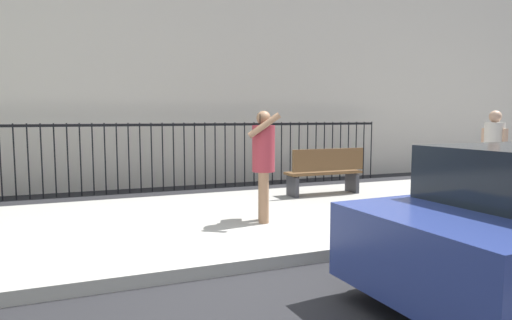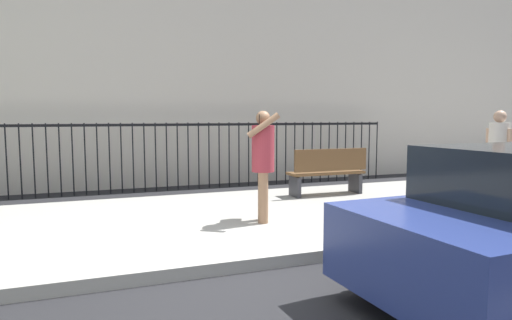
% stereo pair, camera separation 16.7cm
% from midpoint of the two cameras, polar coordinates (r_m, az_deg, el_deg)
% --- Properties ---
extents(ground_plane, '(60.00, 60.00, 0.00)m').
position_cam_midpoint_polar(ground_plane, '(5.06, -1.97, -14.42)').
color(ground_plane, black).
extents(sidewalk, '(28.00, 4.40, 0.15)m').
position_cam_midpoint_polar(sidewalk, '(7.06, -8.17, -8.05)').
color(sidewalk, '#9E9B93').
rests_on(sidewalk, ground).
extents(building_facade, '(28.00, 4.00, 9.89)m').
position_cam_midpoint_polar(building_facade, '(13.46, -15.32, 19.19)').
color(building_facade, beige).
rests_on(building_facade, ground).
extents(iron_fence, '(12.03, 0.04, 1.60)m').
position_cam_midpoint_polar(iron_fence, '(10.52, -13.09, 1.55)').
color(iron_fence, black).
rests_on(iron_fence, ground).
extents(pedestrian_on_phone, '(0.53, 0.72, 1.67)m').
position_cam_midpoint_polar(pedestrian_on_phone, '(6.64, 0.24, 0.31)').
color(pedestrian_on_phone, '#936B4C').
rests_on(pedestrian_on_phone, sidewalk).
extents(pedestrian_walking, '(0.39, 0.49, 1.70)m').
position_cam_midpoint_polar(pedestrian_walking, '(9.12, 27.86, 1.09)').
color(pedestrian_walking, tan).
rests_on(pedestrian_walking, sidewalk).
extents(street_bench, '(1.60, 0.45, 0.95)m').
position_cam_midpoint_polar(street_bench, '(9.05, 8.42, -1.34)').
color(street_bench, brown).
rests_on(street_bench, sidewalk).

